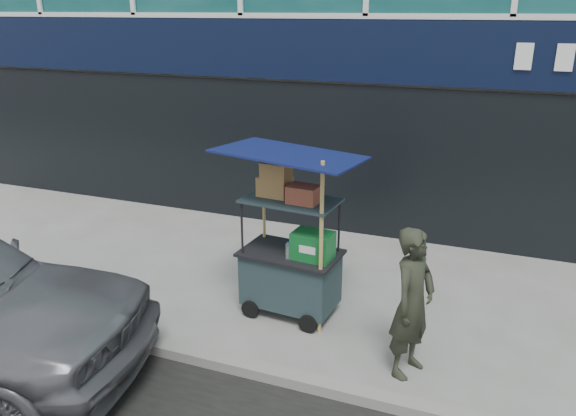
% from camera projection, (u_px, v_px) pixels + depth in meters
% --- Properties ---
extents(ground, '(80.00, 80.00, 0.00)m').
position_uv_depth(ground, '(263.00, 364.00, 5.87)').
color(ground, slate).
rests_on(ground, ground).
extents(curb, '(80.00, 0.18, 0.12)m').
position_uv_depth(curb, '(255.00, 370.00, 5.67)').
color(curb, gray).
rests_on(curb, ground).
extents(vendor_cart, '(1.61, 1.21, 2.07)m').
position_uv_depth(vendor_cart, '(292.00, 258.00, 6.62)').
color(vendor_cart, '#1B2C2F').
rests_on(vendor_cart, ground).
extents(vendor_man, '(0.55, 0.67, 1.57)m').
position_uv_depth(vendor_man, '(413.00, 303.00, 5.50)').
color(vendor_man, '#262A1F').
rests_on(vendor_man, ground).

